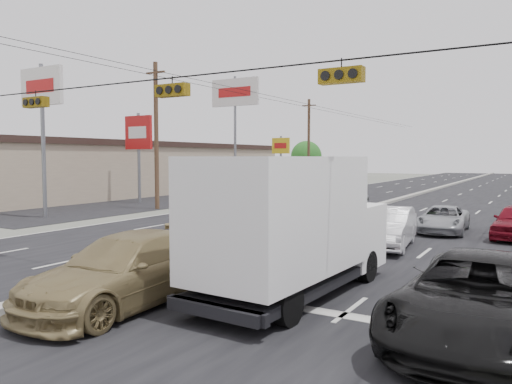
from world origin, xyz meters
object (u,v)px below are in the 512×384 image
red_sedan (271,233)px  oncoming_far (345,199)px  utility_pole_left_c (309,143)px  box_truck (293,225)px  oncoming_near (232,208)px  pole_sign_near (42,98)px  pole_sign_far (281,150)px  queue_car_c (443,220)px  queue_car_a (312,222)px  queue_car_b (388,228)px  tree_left_far (306,156)px  pole_sign_billboard (235,100)px  utility_pole_left_b (156,135)px  black_suv (478,299)px  tan_sedan (127,270)px  pole_sign_mid (139,137)px

red_sedan → oncoming_far: 17.01m
utility_pole_left_c → oncoming_far: bearing=-58.8°
box_truck → oncoming_near: box_truck is taller
pole_sign_near → pole_sign_far: 32.12m
pole_sign_far → oncoming_far: pole_sign_far is taller
queue_car_c → queue_car_a: bearing=-144.8°
pole_sign_far → queue_car_b: (21.27, -31.51, -3.62)m
utility_pole_left_c → queue_car_a: bearing=-65.2°
queue_car_b → tree_left_far: bearing=111.4°
pole_sign_billboard → queue_car_a: size_ratio=2.95×
red_sedan → oncoming_far: (-3.32, 16.68, -0.05)m
pole_sign_billboard → queue_car_b: 28.93m
queue_car_a → oncoming_far: size_ratio=0.71×
pole_sign_near → box_truck: bearing=-20.7°
utility_pole_left_b → queue_car_a: size_ratio=2.68×
tree_left_far → black_suv: (31.60, -60.66, -2.88)m
utility_pole_left_b → tan_sedan: (14.48, -17.33, -4.26)m
pole_sign_near → pole_sign_far: bearing=91.8°
queue_car_c → oncoming_far: 11.14m
tree_left_far → red_sedan: tree_left_far is taller
pole_sign_billboard → box_truck: 34.56m
pole_sign_far → queue_car_a: pole_sign_far is taller
utility_pole_left_c → pole_sign_near: size_ratio=1.11×
pole_sign_mid → utility_pole_left_b: bearing=-33.7°
queue_car_c → utility_pole_left_c: bearing=123.1°
red_sedan → queue_car_a: red_sedan is taller
queue_car_a → oncoming_near: oncoming_near is taller
queue_car_b → red_sedan: bearing=-140.5°
utility_pole_left_c → pole_sign_billboard: bearing=-99.5°
pole_sign_billboard → black_suv: (24.10, -28.66, -8.03)m
pole_sign_billboard → black_suv: 38.30m
utility_pole_left_b → queue_car_b: utility_pole_left_b is taller
queue_car_a → red_sedan: bearing=-76.6°
pole_sign_near → box_truck: (20.08, -7.60, -5.18)m
pole_sign_billboard → red_sedan: 29.38m
pole_sign_far → queue_car_b: size_ratio=1.25×
tan_sedan → box_truck: bearing=41.4°
utility_pole_left_c → black_suv: bearing=-61.5°
utility_pole_left_c → utility_pole_left_b: bearing=-90.0°
pole_sign_mid → queue_car_c: pole_sign_mid is taller
pole_sign_billboard → black_suv: pole_sign_billboard is taller
box_truck → oncoming_far: 22.30m
pole_sign_mid → queue_car_c: bearing=-10.2°
box_truck → black_suv: bearing=-10.1°
pole_sign_far → tree_left_far: bearing=106.7°
pole_sign_near → black_suv: pole_sign_near is taller
utility_pole_left_b → red_sedan: size_ratio=2.12×
box_truck → queue_car_c: size_ratio=1.60×
pole_sign_near → pole_sign_billboard: (0.50, 20.00, 1.85)m
red_sedan → tan_sedan: bearing=-95.6°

